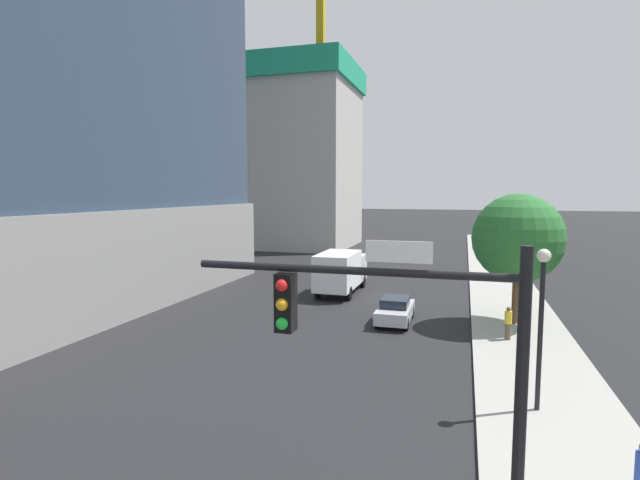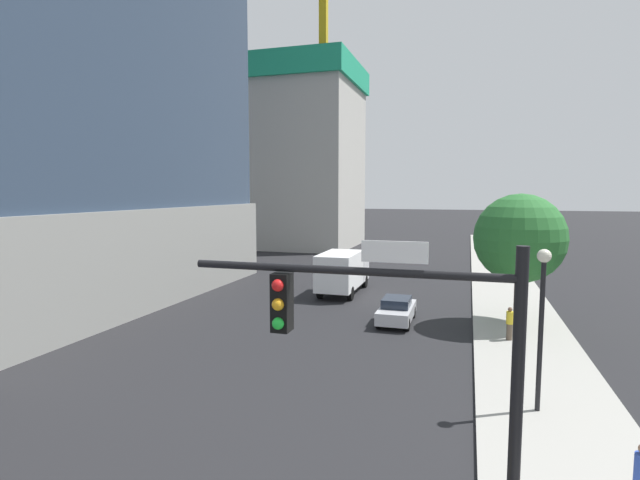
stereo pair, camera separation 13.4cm
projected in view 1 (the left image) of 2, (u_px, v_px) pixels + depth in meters
sidewalk at (525, 344)px, 23.16m from camera, size 4.77×120.00×0.15m
construction_building at (301, 147)px, 64.60m from camera, size 14.35×23.69×30.94m
traffic_light_pole at (408, 358)px, 8.13m from camera, size 5.70×0.48×6.35m
street_lamp at (542, 304)px, 15.71m from camera, size 0.44×0.44×5.34m
street_tree at (518, 238)px, 26.17m from camera, size 4.80×4.80×7.06m
car_silver at (395, 310)px, 27.18m from camera, size 1.76×4.10×1.44m
box_truck at (341, 270)px, 34.92m from camera, size 2.44×6.81×3.03m
pedestrian_yellow_shirt at (508, 323)px, 23.59m from camera, size 0.34×0.34×1.61m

